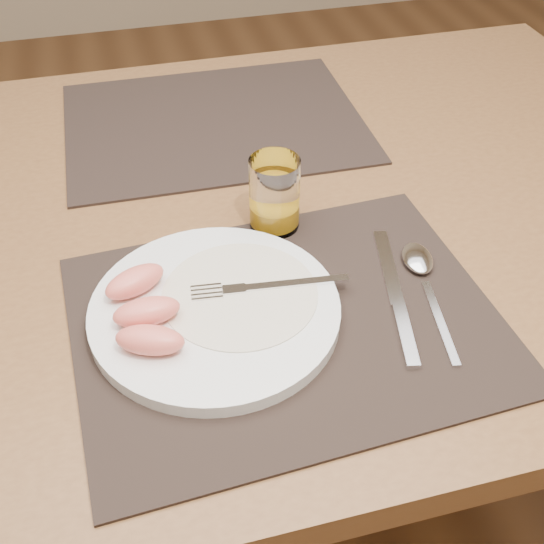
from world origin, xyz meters
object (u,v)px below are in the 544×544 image
(fork, at_px, (256,287))
(spoon, at_px, (421,267))
(placemat_near, at_px, (286,321))
(knife, at_px, (398,305))
(plate, at_px, (215,311))
(juice_glass, at_px, (274,197))
(placemat_far, at_px, (214,122))
(table, at_px, (228,256))

(fork, bearing_deg, spoon, -0.53)
(placemat_near, bearing_deg, knife, -5.05)
(plate, xyz_separation_m, spoon, (0.24, 0.01, -0.00))
(plate, distance_m, juice_glass, 0.18)
(placemat_far, relative_size, knife, 2.06)
(table, bearing_deg, spoon, -43.27)
(table, bearing_deg, placemat_near, -84.41)
(table, distance_m, placemat_near, 0.24)
(plate, xyz_separation_m, fork, (0.05, 0.01, 0.01))
(placemat_near, distance_m, plate, 0.08)
(plate, relative_size, juice_glass, 2.88)
(placemat_near, relative_size, spoon, 2.34)
(table, height_order, spoon, spoon)
(plate, height_order, knife, plate)
(placemat_far, height_order, knife, knife)
(juice_glass, bearing_deg, plate, -126.48)
(table, relative_size, placemat_far, 3.11)
(knife, relative_size, spoon, 1.14)
(placemat_near, bearing_deg, fork, 120.77)
(knife, xyz_separation_m, spoon, (0.05, 0.05, 0.00))
(placemat_far, bearing_deg, placemat_near, -90.90)
(knife, bearing_deg, placemat_near, 174.95)
(knife, distance_m, spoon, 0.07)
(table, bearing_deg, knife, -57.75)
(placemat_near, xyz_separation_m, knife, (0.12, -0.01, 0.00))
(placemat_near, height_order, plate, plate)
(placemat_near, height_order, placemat_far, same)
(table, bearing_deg, plate, -104.74)
(table, bearing_deg, placemat_far, 82.63)
(plate, height_order, spoon, plate)
(placemat_near, xyz_separation_m, placemat_far, (0.01, 0.44, 0.00))
(fork, relative_size, spoon, 0.91)
(placemat_near, relative_size, placemat_far, 1.00)
(placemat_far, distance_m, juice_glass, 0.28)
(placemat_near, bearing_deg, table, 95.59)
(placemat_near, relative_size, juice_glass, 4.79)
(placemat_far, xyz_separation_m, fork, (-0.03, -0.40, 0.02))
(knife, bearing_deg, placemat_far, 104.57)
(placemat_far, bearing_deg, knife, -75.43)
(table, distance_m, juice_glass, 0.15)
(table, xyz_separation_m, placemat_far, (0.03, 0.22, 0.09))
(plate, relative_size, fork, 1.54)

